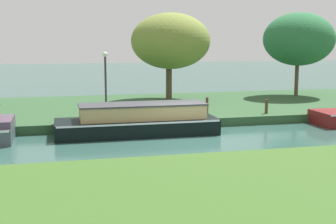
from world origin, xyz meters
name	(u,v)px	position (x,y,z in m)	size (l,w,h in m)	color
ground_plane	(191,138)	(0.00, 0.00, 0.00)	(120.00, 120.00, 0.00)	#2E534A
riverbank_far	(155,108)	(0.00, 7.00, 0.20)	(72.00, 10.00, 0.40)	#2D4F2E
riverbank_near	(309,215)	(0.00, -9.00, 0.20)	(72.00, 10.00, 0.40)	#375A22
black_barge	(139,121)	(-1.93, 1.20, 0.57)	(6.69, 2.04, 1.30)	black
willow_tree_centre	(171,41)	(1.35, 8.98, 3.82)	(4.66, 4.16, 5.06)	brown
willow_tree_right	(299,39)	(9.48, 8.79, 3.93)	(4.47, 4.07, 5.17)	brown
lamp_post	(106,75)	(-2.97, 4.17, 2.26)	(0.24, 0.24, 2.96)	#333338
mooring_post_near	(207,107)	(1.56, 2.75, 0.83)	(0.12, 0.12, 0.87)	#4D2E23
mooring_post_far	(266,107)	(4.55, 2.75, 0.73)	(0.14, 0.14, 0.67)	#4C351F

